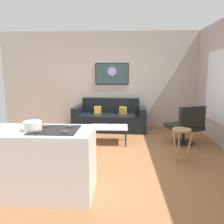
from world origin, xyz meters
TOP-DOWN VIEW (x-y plane):
  - ground at (0.00, 0.00)m, footprint 6.40×6.40m
  - back_wall at (0.00, 2.42)m, footprint 6.40×0.05m
  - couch at (0.07, 1.93)m, footprint 2.06×0.91m
  - coffee_table at (0.11, 0.73)m, footprint 0.87×0.59m
  - armchair at (1.87, 0.71)m, footprint 0.87×0.85m
  - bar_stool at (1.50, -0.33)m, footprint 0.38×0.37m
  - kitchen_counter at (-0.72, -1.52)m, footprint 1.52×0.71m
  - mixing_bowl at (-0.72, -1.56)m, footprint 0.23×0.23m
  - wall_painting at (0.11, 2.38)m, footprint 0.99×0.03m
  - window at (2.59, 0.90)m, footprint 0.03×1.35m

SIDE VIEW (x-z plane):
  - ground at x=0.00m, z-range -0.04..0.00m
  - couch at x=0.07m, z-range -0.14..0.75m
  - coffee_table at x=0.11m, z-range 0.16..0.54m
  - armchair at x=1.87m, z-range -0.01..0.88m
  - kitchen_counter at x=-0.72m, z-range -0.01..0.90m
  - bar_stool at x=1.50m, z-range 0.18..0.80m
  - mixing_bowl at x=-0.72m, z-range 0.88..1.00m
  - window at x=2.59m, z-range 0.49..2.13m
  - back_wall at x=0.00m, z-range 0.00..2.80m
  - wall_painting at x=0.11m, z-range 1.27..1.90m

